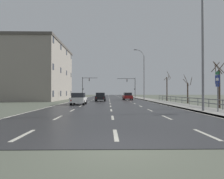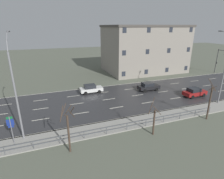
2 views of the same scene
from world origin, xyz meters
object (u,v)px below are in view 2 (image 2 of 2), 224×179
object	(u,v)px
car_near_left	(148,86)
car_mid_centre	(195,92)
highway_sign	(11,127)
car_near_right	(91,89)
traffic_signal_left	(220,58)
brick_building	(144,49)
street_lamp_foreground	(16,92)
street_lamp_midground	(224,70)

from	to	relation	value
car_near_left	car_mid_centre	size ratio (longest dim) A/B	0.99
highway_sign	car_near_right	distance (m)	16.91
traffic_signal_left	car_mid_centre	distance (m)	21.29
traffic_signal_left	car_near_left	bearing A→B (deg)	-77.10
car_mid_centre	car_near_right	bearing A→B (deg)	-117.97
brick_building	street_lamp_foreground	bearing A→B (deg)	-49.53
street_lamp_midground	car_mid_centre	xyz separation A→B (m)	(-3.62, -1.26, -4.63)
street_lamp_midground	highway_sign	size ratio (longest dim) A/B	3.32
highway_sign	car_mid_centre	bearing A→B (deg)	99.29
traffic_signal_left	car_near_left	world-z (taller)	traffic_signal_left
street_lamp_foreground	street_lamp_midground	size ratio (longest dim) A/B	1.02
street_lamp_midground	traffic_signal_left	xyz separation A→B (m)	(-14.60, 16.70, -1.42)
street_lamp_midground	highway_sign	world-z (taller)	street_lamp_midground
car_mid_centre	brick_building	xyz separation A→B (m)	(-20.54, 1.32, 5.17)
traffic_signal_left	highway_sign	bearing A→B (deg)	-71.25
highway_sign	car_near_left	size ratio (longest dim) A/B	0.80
highway_sign	car_near_left	bearing A→B (deg)	114.71
street_lamp_midground	traffic_signal_left	bearing A→B (deg)	131.16
street_lamp_midground	car_near_left	world-z (taller)	street_lamp_midground
car_near_left	car_mid_centre	bearing A→B (deg)	48.27
street_lamp_midground	car_mid_centre	world-z (taller)	street_lamp_midground
car_mid_centre	traffic_signal_left	bearing A→B (deg)	119.38
car_near_right	car_near_left	bearing A→B (deg)	76.60
car_near_right	brick_building	distance (m)	22.40
highway_sign	car_near_right	bearing A→B (deg)	138.18
car_mid_centre	car_near_right	distance (m)	18.36
street_lamp_midground	highway_sign	bearing A→B (deg)	-88.18
street_lamp_midground	car_mid_centre	size ratio (longest dim) A/B	2.66
highway_sign	brick_building	xyz separation A→B (m)	(-25.08, 29.08, 3.85)
highway_sign	car_mid_centre	world-z (taller)	highway_sign
highway_sign	car_mid_centre	xyz separation A→B (m)	(-4.54, 27.75, -1.33)
street_lamp_foreground	street_lamp_midground	distance (m)	28.19
car_near_left	traffic_signal_left	bearing A→B (deg)	104.11
highway_sign	traffic_signal_left	world-z (taller)	traffic_signal_left
street_lamp_foreground	brick_building	xyz separation A→B (m)	(-24.11, 28.26, 0.50)
car_mid_centre	street_lamp_foreground	bearing A→B (deg)	-84.50
car_near_left	car_near_right	size ratio (longest dim) A/B	1.01
street_lamp_foreground	highway_sign	world-z (taller)	street_lamp_foreground
traffic_signal_left	car_near_left	distance (m)	24.70
traffic_signal_left	car_mid_centre	world-z (taller)	traffic_signal_left
highway_sign	traffic_signal_left	bearing A→B (deg)	108.75
car_near_left	car_near_right	distance (m)	10.89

